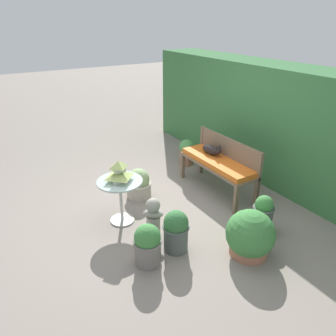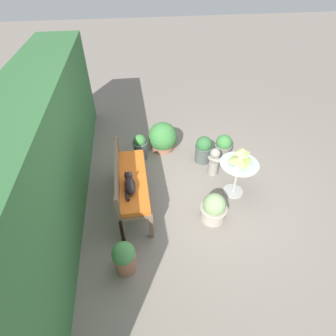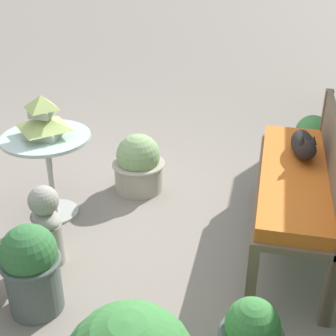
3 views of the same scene
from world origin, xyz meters
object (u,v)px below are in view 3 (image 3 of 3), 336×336
at_px(garden_bust, 47,225).
at_px(potted_plant_bench_left, 138,165).
at_px(patio_table, 48,153).
at_px(pagoda_birdhouse, 43,119).
at_px(potted_plant_table_near, 311,142).
at_px(garden_bench, 294,182).
at_px(potted_plant_table_far, 32,268).
at_px(cat, 304,145).

bearing_deg(garden_bust, potted_plant_bench_left, 114.21).
relative_size(patio_table, pagoda_birdhouse, 2.02).
bearing_deg(potted_plant_table_near, pagoda_birdhouse, -58.63).
xyz_separation_m(pagoda_birdhouse, potted_plant_table_near, (-1.18, 1.93, -0.51)).
xyz_separation_m(garden_bench, potted_plant_bench_left, (-0.50, -1.21, -0.27)).
xyz_separation_m(patio_table, pagoda_birdhouse, (0.00, 0.00, 0.27)).
relative_size(garden_bench, potted_plant_bench_left, 3.05).
xyz_separation_m(potted_plant_bench_left, potted_plant_table_far, (1.46, -0.20, 0.06)).
height_order(garden_bench, pagoda_birdhouse, pagoda_birdhouse).
bearing_deg(pagoda_birdhouse, potted_plant_table_near, 121.37).
bearing_deg(garden_bust, potted_plant_table_far, -35.70).
xyz_separation_m(patio_table, potted_plant_bench_left, (-0.51, 0.53, -0.29)).
relative_size(cat, potted_plant_bench_left, 0.99).
bearing_deg(potted_plant_table_far, pagoda_birdhouse, -161.16).
height_order(patio_table, potted_plant_bench_left, patio_table).
bearing_deg(garden_bust, cat, 66.54).
bearing_deg(patio_table, pagoda_birdhouse, 0.00).
bearing_deg(garden_bust, patio_table, 152.61).
height_order(garden_bench, garden_bust, garden_bench).
bearing_deg(potted_plant_table_near, garden_bench, -9.12).
xyz_separation_m(patio_table, potted_plant_table_near, (-1.18, 1.93, -0.24)).
xyz_separation_m(potted_plant_table_near, potted_plant_table_far, (2.13, -1.60, 0.02)).
bearing_deg(patio_table, potted_plant_bench_left, 133.75).
bearing_deg(cat, potted_plant_table_near, 166.18).
bearing_deg(potted_plant_table_far, patio_table, -161.16).
bearing_deg(patio_table, garden_bench, 90.05).
relative_size(cat, garden_bust, 0.85).
height_order(cat, garden_bust, cat).
bearing_deg(garden_bench, potted_plant_table_far, -56.06).
height_order(potted_plant_table_near, potted_plant_table_far, potted_plant_table_far).
bearing_deg(potted_plant_bench_left, cat, 77.26).
xyz_separation_m(garden_bench, pagoda_birdhouse, (0.00, -1.74, 0.29)).
distance_m(garden_bench, cat, 0.28).
relative_size(pagoda_birdhouse, potted_plant_bench_left, 0.66).
relative_size(garden_bench, garden_bust, 2.62).
bearing_deg(garden_bench, garden_bust, -70.12).
bearing_deg(pagoda_birdhouse, garden_bust, 22.27).
distance_m(cat, garden_bust, 1.78).
bearing_deg(patio_table, garden_bust, 22.27).
bearing_deg(potted_plant_bench_left, pagoda_birdhouse, -46.25).
xyz_separation_m(pagoda_birdhouse, potted_plant_bench_left, (-0.51, 0.53, -0.56)).
distance_m(potted_plant_bench_left, potted_plant_table_far, 1.47).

